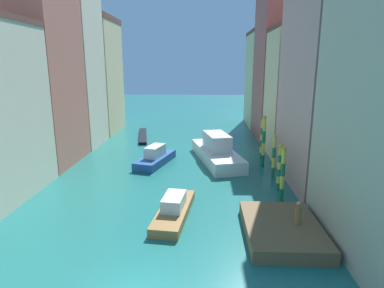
{
  "coord_description": "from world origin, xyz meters",
  "views": [
    {
      "loc": [
        3.07,
        -12.52,
        9.93
      ],
      "look_at": [
        1.7,
        22.51,
        1.5
      ],
      "focal_mm": 30.72,
      "sensor_mm": 36.0,
      "label": 1
    }
  ],
  "objects": [
    {
      "name": "building_right_4",
      "position": [
        13.6,
        43.31,
        7.67
      ],
      "size": [
        6.82,
        10.1,
        15.31
      ],
      "color": "beige",
      "rests_on": "ground"
    },
    {
      "name": "waterfront_dock",
      "position": [
        7.76,
        5.58,
        0.39
      ],
      "size": [
        4.4,
        6.36,
        0.77
      ],
      "color": "brown",
      "rests_on": "ground"
    },
    {
      "name": "person_on_dock",
      "position": [
        8.64,
        5.58,
        1.42
      ],
      "size": [
        0.36,
        0.36,
        1.41
      ],
      "color": "olive",
      "rests_on": "waterfront_dock"
    },
    {
      "name": "mooring_pole_2",
      "position": [
        9.28,
        15.97,
        2.09
      ],
      "size": [
        0.34,
        0.34,
        4.08
      ],
      "color": "#197247",
      "rests_on": "ground"
    },
    {
      "name": "building_left_4",
      "position": [
        -13.6,
        36.98,
        8.4
      ],
      "size": [
        6.82,
        9.49,
        16.78
      ],
      "color": "beige",
      "rests_on": "ground"
    },
    {
      "name": "mooring_pole_1",
      "position": [
        9.14,
        13.0,
        1.99
      ],
      "size": [
        0.38,
        0.38,
        3.87
      ],
      "color": "#197247",
      "rests_on": "ground"
    },
    {
      "name": "building_right_3",
      "position": [
        13.6,
        33.48,
        10.0
      ],
      "size": [
        6.82,
        9.69,
        19.98
      ],
      "color": "#B25147",
      "rests_on": "ground"
    },
    {
      "name": "motorboat_1",
      "position": [
        -1.98,
        19.83,
        0.66
      ],
      "size": [
        3.76,
        6.56,
        1.92
      ],
      "color": "#234C93",
      "rests_on": "ground"
    },
    {
      "name": "gondola_black",
      "position": [
        -5.68,
        32.65,
        0.19
      ],
      "size": [
        2.8,
        9.85,
        0.38
      ],
      "color": "black",
      "rests_on": "ground"
    },
    {
      "name": "mooring_pole_0",
      "position": [
        8.87,
        10.76,
        2.17
      ],
      "size": [
        0.35,
        0.35,
        4.23
      ],
      "color": "#197247",
      "rests_on": "ground"
    },
    {
      "name": "building_right_2",
      "position": [
        13.6,
        24.51,
        7.02
      ],
      "size": [
        6.82,
        7.41,
        14.01
      ],
      "color": "beige",
      "rests_on": "ground"
    },
    {
      "name": "mooring_pole_4",
      "position": [
        9.23,
        22.3,
        2.22
      ],
      "size": [
        0.32,
        0.32,
        4.34
      ],
      "color": "#197247",
      "rests_on": "ground"
    },
    {
      "name": "building_right_1",
      "position": [
        13.6,
        15.03,
        10.7
      ],
      "size": [
        6.82,
        10.87,
        21.38
      ],
      "color": "tan",
      "rests_on": "ground"
    },
    {
      "name": "building_left_3",
      "position": [
        -13.6,
        28.21,
        11.33
      ],
      "size": [
        6.82,
        7.36,
        22.64
      ],
      "color": "beige",
      "rests_on": "ground"
    },
    {
      "name": "building_left_2",
      "position": [
        -13.6,
        19.97,
        10.37
      ],
      "size": [
        6.82,
        8.78,
        20.72
      ],
      "color": "#C6705B",
      "rests_on": "ground"
    },
    {
      "name": "mooring_pole_3",
      "position": [
        8.91,
        19.26,
        2.66
      ],
      "size": [
        0.37,
        0.37,
        5.21
      ],
      "color": "#197247",
      "rests_on": "ground"
    },
    {
      "name": "vaporetto_white",
      "position": [
        4.37,
        21.15,
        1.03
      ],
      "size": [
        5.55,
        11.07,
        2.96
      ],
      "color": "white",
      "rests_on": "ground"
    },
    {
      "name": "ground_plane",
      "position": [
        0.0,
        24.5,
        0.0
      ],
      "size": [
        154.0,
        154.0,
        0.0
      ],
      "primitive_type": "plane",
      "color": "#1E6B66"
    },
    {
      "name": "motorboat_0",
      "position": [
        1.06,
        7.92,
        0.5
      ],
      "size": [
        2.61,
        6.68,
        1.47
      ],
      "color": "olive",
      "rests_on": "ground"
    }
  ]
}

